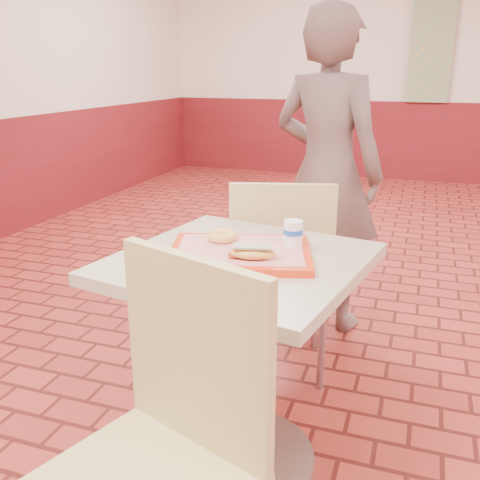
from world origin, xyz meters
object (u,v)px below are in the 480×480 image
(chair_main_back, at_px, (281,270))
(ring_donut, at_px, (222,236))
(customer, at_px, (327,173))
(long_john_donut, at_px, (252,252))
(paper_cup, at_px, (293,232))
(main_table, at_px, (240,329))
(serving_tray, at_px, (240,253))
(chair_main_front, at_px, (162,443))

(chair_main_back, bearing_deg, ring_donut, 67.32)
(customer, distance_m, long_john_donut, 1.37)
(customer, bearing_deg, paper_cup, 112.08)
(main_table, bearing_deg, serving_tray, -90.00)
(chair_main_front, bearing_deg, serving_tray, 111.45)
(customer, relative_size, paper_cup, 20.92)
(chair_main_front, bearing_deg, long_john_donut, 104.93)
(main_table, distance_m, ring_donut, 0.33)
(customer, xyz_separation_m, paper_cup, (0.10, -1.19, 0.02))
(chair_main_back, relative_size, serving_tray, 2.08)
(customer, xyz_separation_m, serving_tray, (-0.05, -1.29, -0.04))
(chair_main_front, height_order, serving_tray, chair_main_front)
(main_table, height_order, ring_donut, ring_donut)
(serving_tray, bearing_deg, chair_main_front, -88.30)
(main_table, xyz_separation_m, paper_cup, (0.15, 0.10, 0.34))
(customer, height_order, paper_cup, customer)
(paper_cup, bearing_deg, main_table, -145.69)
(ring_donut, relative_size, long_john_donut, 0.67)
(paper_cup, bearing_deg, long_john_donut, -115.78)
(chair_main_back, relative_size, long_john_donut, 6.21)
(serving_tray, bearing_deg, main_table, 90.00)
(ring_donut, xyz_separation_m, paper_cup, (0.24, 0.04, 0.03))
(long_john_donut, bearing_deg, ring_donut, 137.14)
(chair_main_front, bearing_deg, paper_cup, 99.36)
(long_john_donut, bearing_deg, chair_main_front, -94.83)
(chair_main_back, xyz_separation_m, paper_cup, (0.17, -0.52, 0.35))
(serving_tray, xyz_separation_m, paper_cup, (0.15, 0.10, 0.06))
(customer, bearing_deg, main_table, 104.89)
(chair_main_front, distance_m, long_john_donut, 0.64)
(chair_main_back, bearing_deg, paper_cup, 92.81)
(serving_tray, height_order, long_john_donut, long_john_donut)
(main_table, relative_size, ring_donut, 7.84)
(chair_main_front, distance_m, serving_tray, 0.69)
(paper_cup, bearing_deg, serving_tray, -145.69)
(ring_donut, bearing_deg, serving_tray, -36.31)
(chair_main_back, bearing_deg, chair_main_front, 76.18)
(chair_main_front, distance_m, chair_main_back, 1.26)
(chair_main_front, bearing_deg, ring_donut, 118.59)
(main_table, relative_size, customer, 0.47)
(chair_main_back, height_order, customer, customer)
(main_table, bearing_deg, long_john_donut, -50.02)
(main_table, xyz_separation_m, chair_main_back, (-0.02, 0.63, -0.01))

